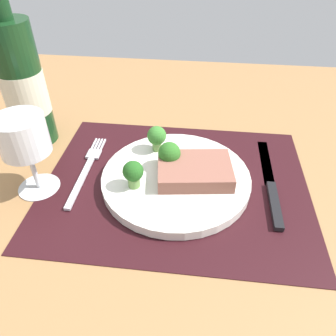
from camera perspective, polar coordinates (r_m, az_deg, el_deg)
name	(u,v)px	position (r cm, az deg, el deg)	size (l,w,h in cm)	color
ground_plane	(176,190)	(56.84, 1.34, -3.83)	(140.00, 110.00, 3.00)	#996D42
placemat	(176,183)	(55.73, 1.37, -2.59)	(43.96, 34.67, 0.30)	black
plate	(176,179)	(55.10, 1.38, -1.85)	(24.72, 24.72, 1.60)	silver
steak	(195,170)	(53.81, 4.64, -0.34)	(11.90, 8.59, 2.46)	#8C5647
broccoli_back_left	(157,137)	(58.60, -1.97, 5.46)	(3.39, 3.39, 4.77)	#6B994C
broccoli_front_edge	(133,173)	(51.05, -6.06, -0.82)	(3.27, 3.27, 4.68)	#6B994C
broccoli_center	(169,154)	(54.60, 0.24, 2.47)	(3.76, 3.76, 4.75)	#6B994C
fork	(87,169)	(59.69, -13.92, -0.13)	(2.40, 19.20, 0.50)	silver
knife	(271,186)	(57.05, 17.43, -3.01)	(1.80, 23.00, 0.80)	black
wine_bottle	(23,84)	(66.04, -23.85, 13.21)	(7.77, 7.77, 31.75)	#143819
wine_glass	(24,140)	(53.56, -23.73, 4.48)	(7.52, 7.52, 13.40)	silver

